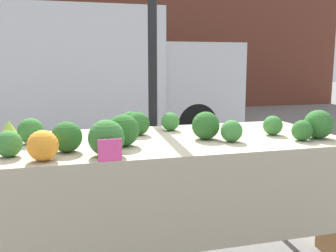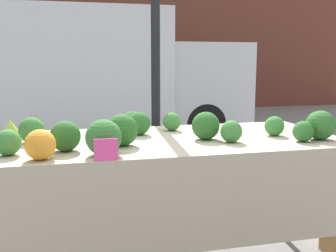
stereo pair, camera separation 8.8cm
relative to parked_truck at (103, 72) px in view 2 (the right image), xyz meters
name	(u,v)px [view 2 (the right image)]	position (x,y,z in m)	size (l,w,h in m)	color
building_facade	(92,23)	(0.03, 4.17, 1.24)	(16.00, 0.60, 4.86)	brown
tent_pole	(156,74)	(0.09, -4.12, 0.10)	(0.07, 0.07, 2.59)	black
parked_truck	(103,72)	(0.00, 0.00, 0.00)	(4.58, 2.14, 2.24)	silver
market_table	(171,157)	(0.03, -4.84, -0.38)	(2.18, 0.97, 0.91)	tan
orange_cauliflower	(40,145)	(-0.70, -5.14, -0.20)	(0.15, 0.15, 0.15)	orange
romanesco_head	(11,130)	(-0.92, -4.58, -0.22)	(0.16, 0.16, 0.13)	#93B238
broccoli_head_0	(231,131)	(0.38, -4.96, -0.21)	(0.13, 0.13, 0.13)	#387533
broccoli_head_1	(206,126)	(0.26, -4.84, -0.19)	(0.17, 0.17, 0.17)	#285B23
broccoli_head_2	(132,121)	(-0.14, -4.43, -0.21)	(0.14, 0.14, 0.14)	#2D6628
broccoli_head_3	(32,130)	(-0.78, -4.69, -0.20)	(0.15, 0.15, 0.15)	#336B2D
broccoli_head_4	(274,126)	(0.73, -4.83, -0.22)	(0.13, 0.13, 0.13)	#387533
broccoli_head_5	(172,122)	(0.13, -4.49, -0.22)	(0.13, 0.13, 0.13)	#387533
broccoli_head_6	(104,137)	(-0.39, -5.11, -0.19)	(0.19, 0.19, 0.19)	#336B2D
broccoli_head_7	(303,131)	(0.81, -5.05, -0.22)	(0.13, 0.13, 0.13)	#2D6628
broccoli_head_8	(139,123)	(-0.12, -4.60, -0.20)	(0.15, 0.15, 0.15)	#285B23
broccoli_head_9	(65,136)	(-0.59, -4.97, -0.20)	(0.16, 0.16, 0.16)	#285B23
broccoli_head_10	(8,143)	(-0.87, -5.00, -0.21)	(0.14, 0.14, 0.14)	#387533
broccoli_head_11	(320,125)	(0.94, -5.01, -0.19)	(0.18, 0.18, 0.18)	#2D6628
broccoli_head_12	(122,130)	(-0.27, -4.91, -0.19)	(0.18, 0.18, 0.18)	#285B23
price_sign	(106,150)	(-0.39, -5.23, -0.22)	(0.12, 0.01, 0.11)	#EF4793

